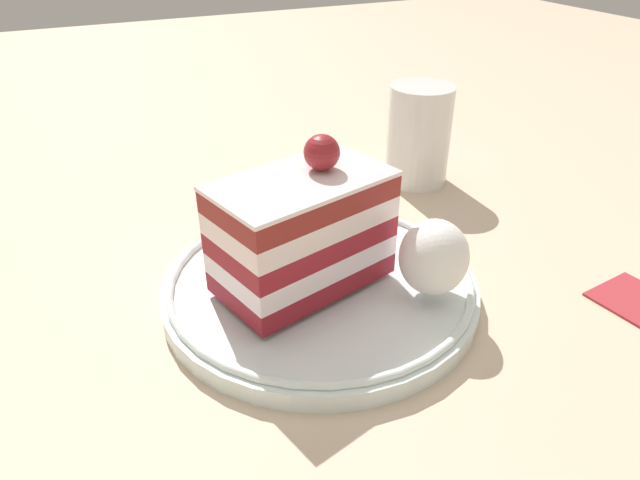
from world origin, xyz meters
The scene contains 6 objects.
ground_plane centered at (0.00, 0.00, 0.00)m, with size 2.40×2.40×0.00m, color beige.
dessert_plate centered at (-0.01, -0.01, 0.01)m, with size 0.24×0.24×0.02m.
cake_slice centered at (-0.03, -0.01, 0.06)m, with size 0.14×0.10×0.11m.
whipped_cream_dollop centered at (0.05, -0.06, 0.05)m, with size 0.05×0.05×0.06m, color white.
fork centered at (-0.03, 0.09, 0.02)m, with size 0.03×0.12×0.00m.
drink_glass_near centered at (0.17, 0.14, 0.05)m, with size 0.07×0.07×0.10m.
Camera 1 is at (-0.17, -0.33, 0.26)m, focal length 32.18 mm.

